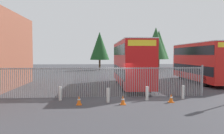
{
  "coord_description": "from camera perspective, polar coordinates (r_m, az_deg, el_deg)",
  "views": [
    {
      "loc": [
        -1.4,
        -16.42,
        3.12
      ],
      "look_at": [
        0.0,
        4.0,
        2.0
      ],
      "focal_mm": 35.9,
      "sensor_mm": 36.0,
      "label": 1
    }
  ],
  "objects": [
    {
      "name": "tree_short_side",
      "position": [
        48.08,
        11.83,
        5.56
      ],
      "size": [
        4.19,
        4.19,
        8.21
      ],
      "color": "#4C3823",
      "rests_on": "ground"
    },
    {
      "name": "tree_mid_row",
      "position": [
        46.1,
        -3.17,
        5.38
      ],
      "size": [
        3.97,
        3.97,
        7.78
      ],
      "color": "#4C3823",
      "rests_on": "ground"
    },
    {
      "name": "ground_plane",
      "position": [
        24.66,
        -0.64,
        -4.14
      ],
      "size": [
        100.0,
        100.0,
        0.0
      ],
      "primitive_type": "plane",
      "color": "#3D3D42"
    },
    {
      "name": "double_decker_bus_near_gate",
      "position": [
        22.07,
        4.84,
        1.31
      ],
      "size": [
        2.54,
        10.81,
        4.42
      ],
      "color": "red",
      "rests_on": "ground"
    },
    {
      "name": "traffic_cone_mid_forecourt",
      "position": [
        14.21,
        -8.4,
        -8.39
      ],
      "size": [
        0.34,
        0.34,
        0.59
      ],
      "color": "orange",
      "rests_on": "ground"
    },
    {
      "name": "bollard_far_right",
      "position": [
        16.75,
        17.64,
        -6.1
      ],
      "size": [
        0.2,
        0.2,
        0.95
      ],
      "primitive_type": "cylinder",
      "color": "silver",
      "rests_on": "ground"
    },
    {
      "name": "bollard_center_front",
      "position": [
        14.76,
        -1.01,
        -7.19
      ],
      "size": [
        0.2,
        0.2,
        0.95
      ],
      "primitive_type": "cylinder",
      "color": "silver",
      "rests_on": "ground"
    },
    {
      "name": "palisade_fence",
      "position": [
        16.55,
        -2.17,
        -3.6
      ],
      "size": [
        15.14,
        0.14,
        2.35
      ],
      "color": "gray",
      "rests_on": "ground"
    },
    {
      "name": "tree_tall_back",
      "position": [
        43.18,
        11.1,
        5.95
      ],
      "size": [
        4.2,
        4.2,
        8.3
      ],
      "color": "#4C3823",
      "rests_on": "ground"
    },
    {
      "name": "traffic_cone_near_kerb",
      "position": [
        14.16,
        2.8,
        -8.41
      ],
      "size": [
        0.34,
        0.34,
        0.59
      ],
      "color": "orange",
      "rests_on": "ground"
    },
    {
      "name": "bollard_near_right",
      "position": [
        15.62,
        8.92,
        -6.65
      ],
      "size": [
        0.2,
        0.2,
        0.95
      ],
      "primitive_type": "cylinder",
      "color": "silver",
      "rests_on": "ground"
    },
    {
      "name": "bollard_near_left",
      "position": [
        15.8,
        -13.06,
        -6.58
      ],
      "size": [
        0.2,
        0.2,
        0.95
      ],
      "primitive_type": "cylinder",
      "color": "silver",
      "rests_on": "ground"
    },
    {
      "name": "traffic_cone_by_gate",
      "position": [
        15.28,
        14.82,
        -7.65
      ],
      "size": [
        0.34,
        0.34,
        0.59
      ],
      "color": "orange",
      "rests_on": "ground"
    },
    {
      "name": "double_decker_bus_behind_fence_left",
      "position": [
        27.07,
        21.67,
        1.43
      ],
      "size": [
        2.54,
        10.81,
        4.42
      ],
      "color": "red",
      "rests_on": "ground"
    }
  ]
}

